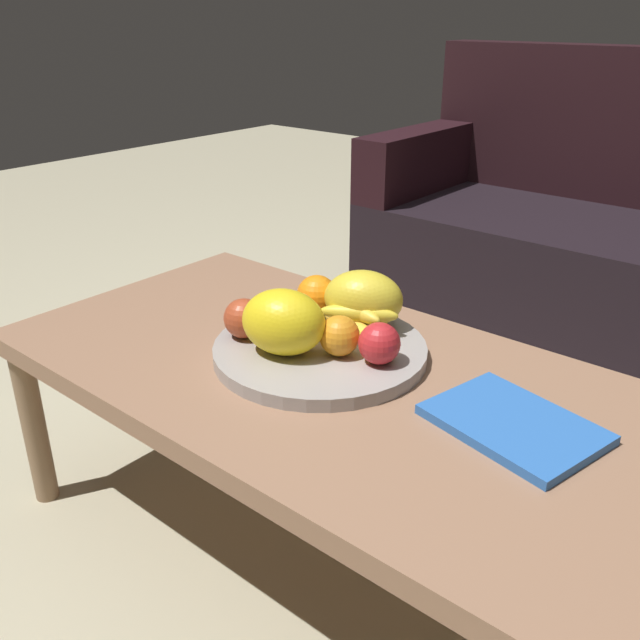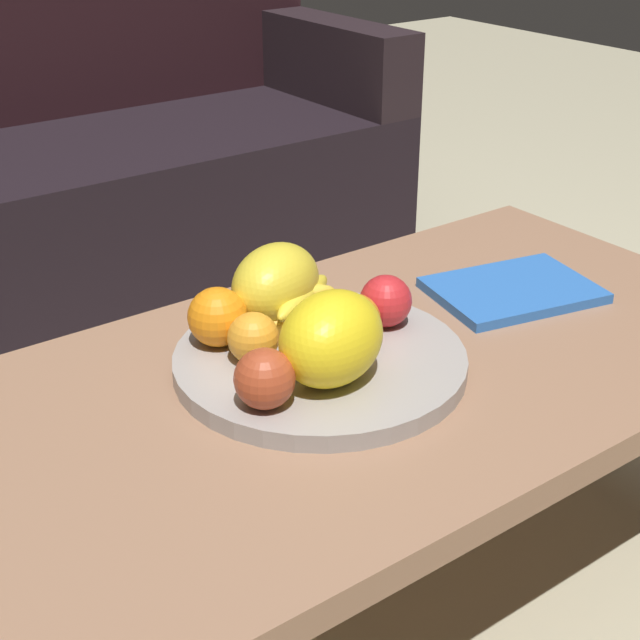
% 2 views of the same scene
% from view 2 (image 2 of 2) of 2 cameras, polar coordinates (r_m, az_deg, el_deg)
% --- Properties ---
extents(ground_plane, '(8.00, 8.00, 0.00)m').
position_cam_2_polar(ground_plane, '(1.52, 2.28, -16.48)').
color(ground_plane, '#B2AA8B').
extents(coffee_table, '(1.27, 0.65, 0.41)m').
position_cam_2_polar(coffee_table, '(1.29, 2.58, -4.42)').
color(coffee_table, '#936A4F').
rests_on(coffee_table, ground_plane).
extents(couch, '(1.70, 0.70, 0.90)m').
position_cam_2_polar(couch, '(2.49, -15.28, 8.80)').
color(couch, black).
rests_on(couch, ground_plane).
extents(fruit_bowl, '(0.40, 0.40, 0.03)m').
position_cam_2_polar(fruit_bowl, '(1.26, 0.00, -2.54)').
color(fruit_bowl, '#9F9994').
rests_on(fruit_bowl, coffee_table).
extents(melon_large_front, '(0.19, 0.16, 0.12)m').
position_cam_2_polar(melon_large_front, '(1.16, 0.70, -1.14)').
color(melon_large_front, yellow).
rests_on(melon_large_front, fruit_bowl).
extents(melon_smaller_beside, '(0.19, 0.17, 0.11)m').
position_cam_2_polar(melon_smaller_beside, '(1.32, -2.74, 2.26)').
color(melon_smaller_beside, yellow).
rests_on(melon_smaller_beside, fruit_bowl).
extents(orange_front, '(0.07, 0.07, 0.07)m').
position_cam_2_polar(orange_front, '(1.26, 2.11, -0.02)').
color(orange_front, orange).
rests_on(orange_front, fruit_bowl).
extents(orange_left, '(0.08, 0.08, 0.08)m').
position_cam_2_polar(orange_left, '(1.26, -6.33, 0.19)').
color(orange_left, orange).
rests_on(orange_left, fruit_bowl).
extents(orange_right, '(0.07, 0.07, 0.07)m').
position_cam_2_polar(orange_right, '(1.22, -4.13, -1.11)').
color(orange_right, orange).
rests_on(orange_right, fruit_bowl).
extents(apple_left, '(0.07, 0.07, 0.07)m').
position_cam_2_polar(apple_left, '(1.31, 4.07, 1.18)').
color(apple_left, red).
rests_on(apple_left, fruit_bowl).
extents(apple_right, '(0.08, 0.08, 0.08)m').
position_cam_2_polar(apple_right, '(1.12, -3.43, -3.63)').
color(apple_right, '#AC4224').
rests_on(apple_right, fruit_bowl).
extents(banana_bunch, '(0.17, 0.10, 0.06)m').
position_cam_2_polar(banana_bunch, '(1.30, -1.51, 0.70)').
color(banana_bunch, yellow).
rests_on(banana_bunch, fruit_bowl).
extents(magazine, '(0.28, 0.23, 0.02)m').
position_cam_2_polar(magazine, '(1.50, 11.79, 1.81)').
color(magazine, blue).
rests_on(magazine, coffee_table).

